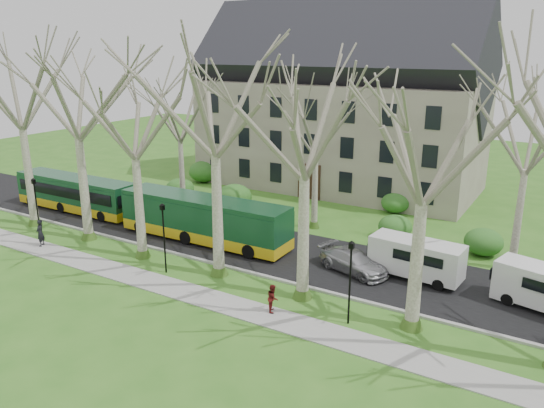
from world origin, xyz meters
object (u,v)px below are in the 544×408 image
Objects in this scene: bus_lead at (76,193)px; sedan at (353,261)px; van_a at (416,259)px; pedestrian_b at (273,298)px; bus_follow at (204,219)px; pedestrian_a at (40,233)px.

bus_lead is 2.54× the size of sedan.
van_a reaches higher than pedestrian_b.
pedestrian_a is at bearing -144.34° from bus_follow.
pedestrian_a is at bearing -56.83° from bus_lead.
van_a is (14.62, 1.46, -0.45)m from bus_follow.
sedan is 21.30m from pedestrian_a.
van_a reaches higher than sedan.
van_a is 9.39m from pedestrian_b.
bus_lead is at bearing -170.79° from pedestrian_a.
pedestrian_a reaches higher than pedestrian_b.
bus_follow reaches higher than pedestrian_b.
van_a is 24.93m from pedestrian_a.
sedan is 3.67m from van_a.
sedan is at bearing -42.58° from pedestrian_b.
van_a is 2.86× the size of pedestrian_a.
bus_lead reaches higher than pedestrian_b.
bus_follow is 11.52m from pedestrian_b.
pedestrian_a is at bearing 127.01° from sedan.
pedestrian_a is (-23.58, -8.10, -0.23)m from van_a.
sedan is 3.14× the size of pedestrian_b.
bus_follow reaches higher than bus_lead.
bus_follow is at bearing -1.56° from bus_lead.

